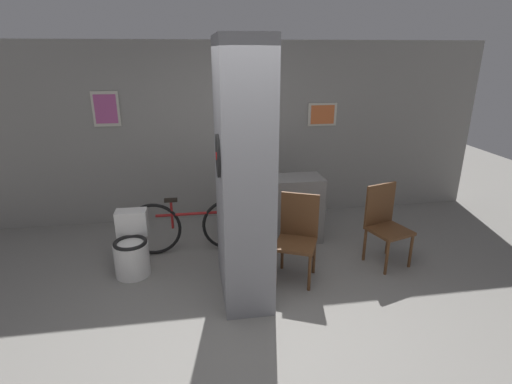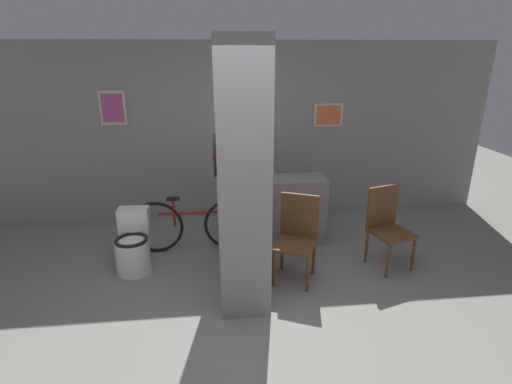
{
  "view_description": "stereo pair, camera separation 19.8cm",
  "coord_description": "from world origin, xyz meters",
  "px_view_note": "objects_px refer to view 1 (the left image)",
  "views": [
    {
      "loc": [
        -0.43,
        -3.21,
        2.47
      ],
      "look_at": [
        0.23,
        0.98,
        0.95
      ],
      "focal_mm": 28.0,
      "sensor_mm": 36.0,
      "label": 1
    },
    {
      "loc": [
        -0.24,
        -3.24,
        2.47
      ],
      "look_at": [
        0.23,
        0.98,
        0.95
      ],
      "focal_mm": 28.0,
      "sensor_mm": 36.0,
      "label": 2
    }
  ],
  "objects_px": {
    "chair_by_doorway": "(385,222)",
    "bottle_tall": "(252,171)",
    "bicycle": "(192,226)",
    "chair_near_pillar": "(297,234)",
    "toilet": "(132,249)"
  },
  "relations": [
    {
      "from": "chair_by_doorway",
      "to": "bottle_tall",
      "type": "bearing_deg",
      "value": 135.91
    },
    {
      "from": "chair_by_doorway",
      "to": "bicycle",
      "type": "xyz_separation_m",
      "value": [
        -2.3,
        0.61,
        -0.16
      ]
    },
    {
      "from": "chair_near_pillar",
      "to": "chair_by_doorway",
      "type": "bearing_deg",
      "value": 32.65
    },
    {
      "from": "bicycle",
      "to": "bottle_tall",
      "type": "xyz_separation_m",
      "value": [
        0.8,
        0.15,
        0.64
      ]
    },
    {
      "from": "chair_by_doorway",
      "to": "bicycle",
      "type": "relative_size",
      "value": 0.59
    },
    {
      "from": "chair_near_pillar",
      "to": "bicycle",
      "type": "xyz_separation_m",
      "value": [
        -1.17,
        0.77,
        -0.16
      ]
    },
    {
      "from": "bicycle",
      "to": "toilet",
      "type": "bearing_deg",
      "value": -149.96
    },
    {
      "from": "chair_by_doorway",
      "to": "chair_near_pillar",
      "type": "bearing_deg",
      "value": 170.95
    },
    {
      "from": "toilet",
      "to": "chair_near_pillar",
      "type": "xyz_separation_m",
      "value": [
        1.86,
        -0.37,
        0.23
      ]
    },
    {
      "from": "toilet",
      "to": "bicycle",
      "type": "xyz_separation_m",
      "value": [
        0.69,
        0.4,
        0.06
      ]
    },
    {
      "from": "toilet",
      "to": "chair_near_pillar",
      "type": "distance_m",
      "value": 1.91
    },
    {
      "from": "toilet",
      "to": "bicycle",
      "type": "bearing_deg",
      "value": 30.04
    },
    {
      "from": "bicycle",
      "to": "bottle_tall",
      "type": "relative_size",
      "value": 5.48
    },
    {
      "from": "chair_near_pillar",
      "to": "chair_by_doorway",
      "type": "height_order",
      "value": "same"
    },
    {
      "from": "chair_by_doorway",
      "to": "bottle_tall",
      "type": "distance_m",
      "value": 1.74
    }
  ]
}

